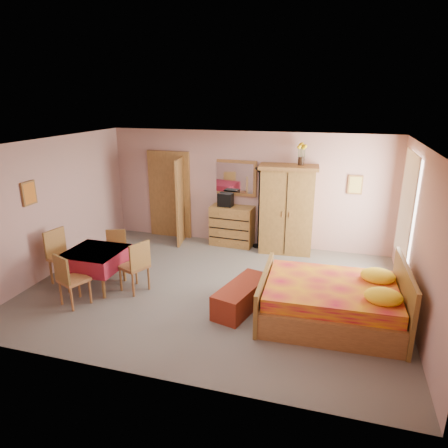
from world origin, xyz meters
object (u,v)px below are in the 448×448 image
(floor_lamp, at_px, (259,209))
(wall_mirror, at_px, (235,178))
(chair_north, at_px, (115,253))
(chest_of_drawers, at_px, (232,226))
(chair_east, at_px, (134,266))
(bed, at_px, (331,291))
(bench, at_px, (242,296))
(chair_west, at_px, (65,257))
(wardrobe, at_px, (287,210))
(chair_south, at_px, (74,279))
(stereo, at_px, (226,200))
(dining_table, at_px, (97,269))
(sunflower_vase, at_px, (302,154))

(floor_lamp, bearing_deg, wall_mirror, 163.13)
(chair_north, bearing_deg, chest_of_drawers, -149.22)
(wall_mirror, bearing_deg, chair_east, -105.51)
(bed, relative_size, chair_east, 2.27)
(wall_mirror, height_order, bench, wall_mirror)
(chest_of_drawers, xyz_separation_m, wall_mirror, (0.00, 0.21, 1.09))
(chair_west, bearing_deg, wardrobe, 136.83)
(chair_south, xyz_separation_m, chair_west, (-0.68, 0.67, 0.04))
(stereo, bearing_deg, dining_table, -120.59)
(dining_table, relative_size, chair_south, 1.06)
(bed, xyz_separation_m, chair_south, (-4.09, -0.68, -0.04))
(floor_lamp, height_order, chair_south, floor_lamp)
(bed, height_order, chair_west, chair_west)
(dining_table, distance_m, chair_east, 0.73)
(chair_south, bearing_deg, wardrobe, 71.10)
(bed, bearing_deg, wall_mirror, 125.90)
(bench, relative_size, dining_table, 1.30)
(wall_mirror, height_order, stereo, wall_mirror)
(chest_of_drawers, distance_m, wall_mirror, 1.11)
(bed, distance_m, chair_west, 4.77)
(chest_of_drawers, bearing_deg, stereo, -171.04)
(floor_lamp, bearing_deg, chair_west, -137.65)
(bed, relative_size, bench, 1.72)
(stereo, bearing_deg, bed, -48.11)
(bed, bearing_deg, chair_south, -172.51)
(chest_of_drawers, xyz_separation_m, dining_table, (-1.79, -2.78, -0.11))
(chest_of_drawers, relative_size, bench, 0.78)
(sunflower_vase, height_order, bench, sunflower_vase)
(chest_of_drawers, bearing_deg, wall_mirror, 93.22)
(floor_lamp, xyz_separation_m, chair_west, (-3.07, -2.80, -0.42))
(stereo, height_order, chair_south, stereo)
(wardrobe, height_order, chair_north, wardrobe)
(bed, distance_m, chair_east, 3.38)
(dining_table, bearing_deg, wardrobe, 41.54)
(wall_mirror, bearing_deg, sunflower_vase, -3.47)
(floor_lamp, height_order, chair_north, floor_lamp)
(sunflower_vase, bearing_deg, chair_north, -146.69)
(floor_lamp, xyz_separation_m, sunflower_vase, (0.88, -0.02, 1.26))
(dining_table, distance_m, chair_west, 0.68)
(wardrobe, distance_m, chair_west, 4.60)
(chair_north, bearing_deg, sunflower_vase, -166.30)
(chest_of_drawers, relative_size, chair_west, 0.97)
(stereo, xyz_separation_m, chair_south, (-1.62, -3.43, -0.62))
(wall_mirror, xyz_separation_m, dining_table, (-1.79, -2.99, -1.20))
(chair_north, distance_m, chair_west, 0.93)
(stereo, relative_size, chair_west, 0.32)
(wall_mirror, bearing_deg, bed, -47.57)
(stereo, height_order, chair_east, stereo)
(chair_north, bearing_deg, wardrobe, -165.39)
(stereo, distance_m, dining_table, 3.30)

